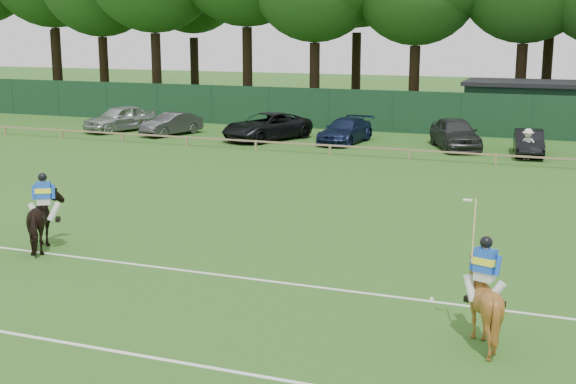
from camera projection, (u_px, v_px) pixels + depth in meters
The scene contains 18 objects.
ground at pixel (231, 263), 20.67m from camera, with size 160.00×160.00×0.00m, color #1E4C14.
horse_dark at pixel (45, 221), 21.77m from camera, with size 0.90×1.98×1.68m, color black.
horse_chestnut at pixel (483, 304), 15.32m from camera, with size 1.35×1.52×1.67m, color brown.
sedan_silver at pixel (120, 118), 46.41m from camera, with size 1.85×4.60×1.57m, color #ACAEB1.
sedan_grey at pixel (171, 124), 44.80m from camera, with size 1.37×3.92×1.29m, color #333235.
suv_black at pixel (267, 127), 42.87m from camera, with size 2.49×5.40×1.50m, color black.
sedan_navy at pixel (345, 131), 41.80m from camera, with size 1.86×4.59×1.33m, color #131D3E.
hatch_grey at pixel (455, 133), 39.76m from camera, with size 1.91×4.74×1.61m, color #2C2C2E.
estate_black at pixel (529, 143), 37.71m from camera, with size 1.34×3.84×1.27m, color black.
spectator_left at pixel (528, 144), 36.57m from camera, with size 0.96×0.55×1.48m, color silver.
rider_dark at pixel (44, 196), 21.60m from camera, with size 0.87×0.63×1.41m.
rider_chestnut at pixel (484, 268), 15.15m from camera, with size 0.92×0.74×2.05m.
polo_ball at pixel (432, 299), 17.86m from camera, with size 0.09×0.09×0.09m, color silver.
pitch_lines at pixel (166, 307), 17.48m from camera, with size 60.00×5.10×0.01m.
pitch_rail at pixel (389, 149), 37.01m from camera, with size 62.10×0.10×0.50m.
perimeter_fence at pixel (426, 113), 45.06m from camera, with size 92.08×0.08×2.50m.
utility_shed at pixel (537, 107), 45.65m from camera, with size 8.40×4.40×3.04m.
tree_row at pixel (478, 120), 51.93m from camera, with size 96.00×12.00×21.00m, color #26561C, non-canonical shape.
Camera 1 is at (8.50, -17.95, 6.26)m, focal length 48.00 mm.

